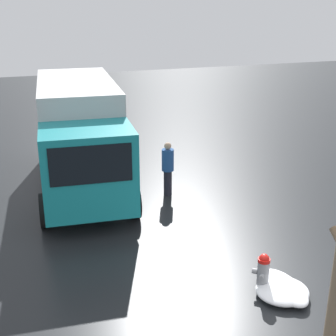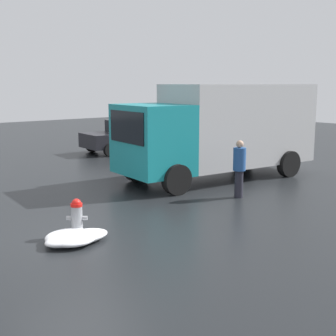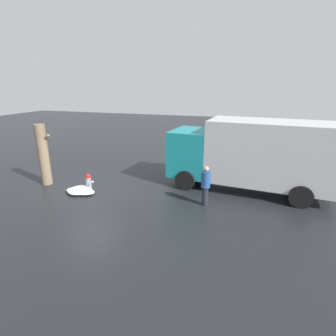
# 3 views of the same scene
# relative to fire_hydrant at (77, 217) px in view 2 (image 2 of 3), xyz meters

# --- Properties ---
(ground_plane) EXTENTS (60.00, 60.00, 0.00)m
(ground_plane) POSITION_rel_fire_hydrant_xyz_m (-0.00, -0.00, -0.42)
(ground_plane) COLOR black
(fire_hydrant) EXTENTS (0.39, 0.38, 0.82)m
(fire_hydrant) POSITION_rel_fire_hydrant_xyz_m (0.00, 0.00, 0.00)
(fire_hydrant) COLOR gray
(fire_hydrant) RESTS_ON ground_plane
(delivery_truck) EXTENTS (7.22, 3.04, 3.15)m
(delivery_truck) POSITION_rel_fire_hydrant_xyz_m (6.84, 2.43, 1.29)
(delivery_truck) COLOR teal
(delivery_truck) RESTS_ON ground_plane
(pedestrian) EXTENTS (0.35, 0.35, 1.62)m
(pedestrian) POSITION_rel_fire_hydrant_xyz_m (5.21, 0.19, 0.46)
(pedestrian) COLOR #23232D
(pedestrian) RESTS_ON ground_plane
(parked_car) EXTENTS (4.37, 2.19, 1.49)m
(parked_car) POSITION_rel_fire_hydrant_xyz_m (8.03, 9.64, 0.34)
(parked_car) COLOR black
(parked_car) RESTS_ON ground_plane
(snow_pile_by_hydrant) EXTENTS (1.01, 1.05, 0.24)m
(snow_pile_by_hydrant) POSITION_rel_fire_hydrant_xyz_m (-0.30, -0.28, -0.30)
(snow_pile_by_hydrant) COLOR white
(snow_pile_by_hydrant) RESTS_ON ground_plane
(snow_pile_curbside) EXTENTS (1.37, 0.69, 0.24)m
(snow_pile_curbside) POSITION_rel_fire_hydrant_xyz_m (-0.21, -0.37, -0.30)
(snow_pile_curbside) COLOR white
(snow_pile_curbside) RESTS_ON ground_plane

